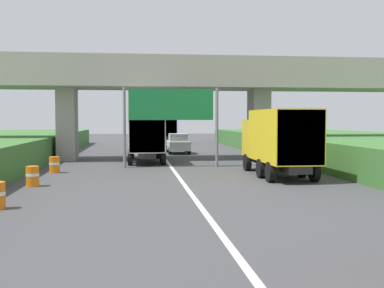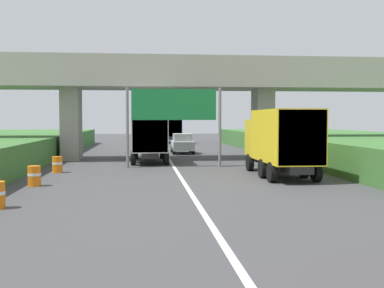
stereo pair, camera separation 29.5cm
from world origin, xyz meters
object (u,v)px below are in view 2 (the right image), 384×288
(truck_yellow, at_px, (281,139))
(construction_barrel_4, at_px, (57,164))
(truck_blue, at_px, (171,127))
(construction_barrel_3, at_px, (34,176))
(truck_green, at_px, (149,134))
(car_silver, at_px, (182,144))
(overhead_highway_sign, at_px, (174,109))

(truck_yellow, relative_size, construction_barrel_4, 8.11)
(truck_blue, height_order, construction_barrel_3, truck_blue)
(truck_blue, xyz_separation_m, construction_barrel_4, (-8.23, -33.03, -1.47))
(truck_blue, xyz_separation_m, truck_green, (-3.05, -26.87, 0.00))
(truck_yellow, relative_size, truck_green, 1.00)
(truck_yellow, relative_size, car_silver, 1.78)
(overhead_highway_sign, distance_m, truck_green, 4.42)
(overhead_highway_sign, bearing_deg, construction_barrel_3, -131.21)
(truck_green, relative_size, construction_barrel_4, 8.11)
(truck_yellow, xyz_separation_m, construction_barrel_3, (-11.86, -2.37, -1.47))
(truck_yellow, bearing_deg, construction_barrel_3, -168.69)
(truck_yellow, xyz_separation_m, truck_blue, (-3.58, 35.97, 0.00))
(overhead_highway_sign, relative_size, truck_blue, 0.81)
(truck_yellow, xyz_separation_m, truck_green, (-6.64, 9.10, 0.00))
(truck_yellow, distance_m, car_silver, 17.48)
(truck_blue, relative_size, construction_barrel_4, 8.11)
(truck_green, distance_m, construction_barrel_3, 12.69)
(construction_barrel_4, bearing_deg, construction_barrel_3, -90.60)
(truck_green, distance_m, construction_barrel_4, 8.17)
(truck_yellow, height_order, construction_barrel_3, truck_yellow)
(construction_barrel_4, bearing_deg, truck_green, 49.95)
(truck_blue, bearing_deg, overhead_highway_sign, -92.96)
(car_silver, distance_m, construction_barrel_3, 21.08)
(construction_barrel_3, bearing_deg, truck_yellow, 11.31)
(car_silver, relative_size, construction_barrel_3, 4.56)
(overhead_highway_sign, bearing_deg, truck_yellow, -45.56)
(truck_blue, distance_m, construction_barrel_4, 34.07)
(truck_green, xyz_separation_m, construction_barrel_3, (-5.23, -11.47, -1.47))
(overhead_highway_sign, bearing_deg, truck_blue, 87.04)
(construction_barrel_3, relative_size, construction_barrel_4, 1.00)
(overhead_highway_sign, height_order, construction_barrel_3, overhead_highway_sign)
(truck_yellow, bearing_deg, car_silver, 102.23)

